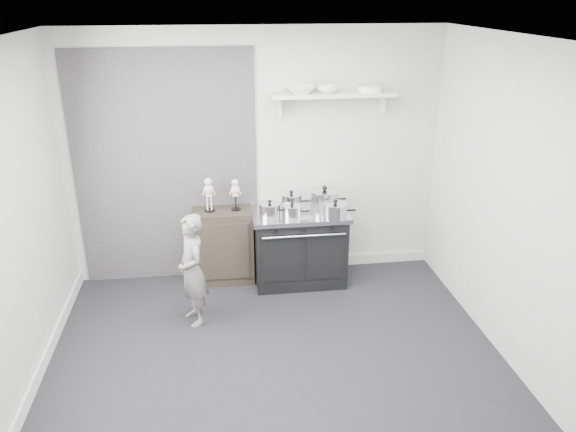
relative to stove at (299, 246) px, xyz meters
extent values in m
plane|color=black|center=(-0.43, -1.48, -0.41)|extent=(4.00, 4.00, 0.00)
cube|color=#B5B5B2|center=(-0.43, 0.32, 0.94)|extent=(4.00, 0.02, 2.70)
cube|color=#B5B5B2|center=(-0.43, -3.28, 0.94)|extent=(4.00, 0.02, 2.70)
cube|color=#B5B5B2|center=(-2.43, -1.48, 0.94)|extent=(0.02, 3.60, 2.70)
cube|color=#B5B5B2|center=(1.57, -1.48, 0.94)|extent=(0.02, 3.60, 2.70)
cube|color=silver|center=(-0.43, -1.48, 2.29)|extent=(4.00, 3.60, 0.02)
cube|color=black|center=(-1.38, 0.31, 0.84)|extent=(1.90, 0.02, 2.50)
cube|color=silver|center=(0.57, 0.30, -0.35)|extent=(2.00, 0.03, 0.12)
cube|color=silver|center=(-2.41, -1.48, -0.35)|extent=(0.03, 3.60, 0.12)
cube|color=silver|center=(0.37, 0.19, 1.61)|extent=(1.30, 0.26, 0.04)
cube|color=silver|center=(-0.18, 0.26, 1.49)|extent=(0.03, 0.12, 0.20)
cube|color=silver|center=(0.92, 0.26, 1.49)|extent=(0.03, 0.12, 0.20)
cube|color=black|center=(0.00, 0.00, -0.03)|extent=(0.97, 0.58, 0.77)
cube|color=silver|center=(0.00, 0.00, 0.38)|extent=(1.03, 0.62, 0.05)
cube|color=black|center=(-0.23, -0.29, -0.01)|extent=(0.41, 0.02, 0.50)
cube|color=black|center=(0.23, -0.29, -0.01)|extent=(0.41, 0.02, 0.50)
cylinder|color=silver|center=(0.00, -0.31, 0.26)|extent=(0.87, 0.02, 0.02)
cylinder|color=black|center=(-0.29, -0.30, 0.34)|extent=(0.04, 0.03, 0.04)
cylinder|color=black|center=(0.00, -0.30, 0.34)|extent=(0.04, 0.03, 0.04)
cylinder|color=black|center=(0.29, -0.30, 0.34)|extent=(0.04, 0.03, 0.04)
cube|color=black|center=(-0.82, 0.13, 0.00)|extent=(0.64, 0.37, 0.83)
imported|color=slate|center=(-1.13, -0.69, 0.14)|extent=(0.39, 0.47, 1.11)
cylinder|color=silver|center=(-0.33, -0.09, 0.47)|extent=(0.22, 0.22, 0.13)
cylinder|color=silver|center=(-0.33, -0.09, 0.55)|extent=(0.23, 0.23, 0.01)
sphere|color=black|center=(-0.33, -0.09, 0.57)|extent=(0.04, 0.04, 0.04)
cylinder|color=black|center=(-0.18, -0.09, 0.47)|extent=(0.10, 0.02, 0.02)
cylinder|color=silver|center=(-0.07, 0.11, 0.48)|extent=(0.22, 0.22, 0.15)
cylinder|color=silver|center=(-0.07, 0.11, 0.57)|extent=(0.23, 0.23, 0.01)
sphere|color=black|center=(-0.07, 0.11, 0.59)|extent=(0.04, 0.04, 0.04)
cylinder|color=black|center=(0.08, 0.11, 0.48)|extent=(0.10, 0.02, 0.02)
cylinder|color=silver|center=(0.28, 0.08, 0.50)|extent=(0.30, 0.30, 0.18)
cylinder|color=silver|center=(0.28, 0.08, 0.60)|extent=(0.31, 0.31, 0.02)
sphere|color=black|center=(0.28, 0.08, 0.63)|extent=(0.05, 0.05, 0.05)
cylinder|color=black|center=(0.47, 0.08, 0.50)|extent=(0.10, 0.02, 0.02)
cylinder|color=silver|center=(0.34, -0.20, 0.48)|extent=(0.26, 0.26, 0.14)
cylinder|color=silver|center=(0.34, -0.20, 0.55)|extent=(0.26, 0.26, 0.01)
sphere|color=black|center=(0.34, -0.20, 0.58)|extent=(0.05, 0.05, 0.05)
cylinder|color=black|center=(0.51, -0.20, 0.48)|extent=(0.10, 0.02, 0.02)
cylinder|color=silver|center=(-0.10, -0.14, 0.47)|extent=(0.20, 0.20, 0.12)
cylinder|color=silver|center=(-0.10, -0.14, 0.53)|extent=(0.20, 0.20, 0.01)
sphere|color=black|center=(-0.10, -0.14, 0.56)|extent=(0.04, 0.04, 0.04)
cylinder|color=black|center=(0.04, -0.14, 0.47)|extent=(0.10, 0.02, 0.02)
imported|color=white|center=(0.03, 0.19, 1.66)|extent=(0.29, 0.29, 0.07)
imported|color=white|center=(0.30, 0.19, 1.66)|extent=(0.22, 0.22, 0.07)
cylinder|color=white|center=(0.76, 0.19, 1.66)|extent=(0.25, 0.25, 0.06)
camera|label=1|loc=(-0.87, -5.49, 2.60)|focal=35.00mm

